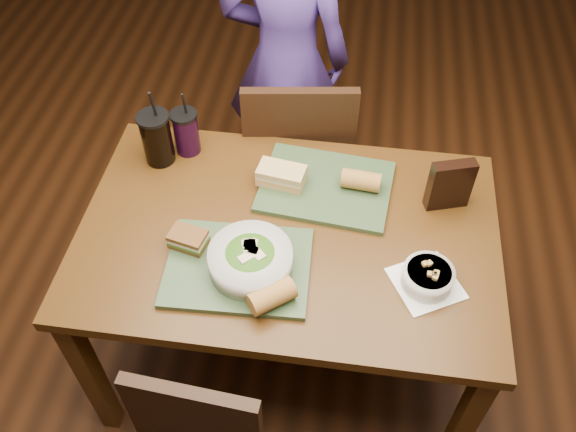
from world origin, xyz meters
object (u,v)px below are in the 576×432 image
object	(u,v)px
tray_far	(326,187)
sandwich_far	(281,175)
dining_table	(288,249)
soup_bowl	(428,277)
sandwich_near	(188,239)
baguette_near	(272,296)
chair_far	(302,160)
chip_bag	(450,185)
baguette_far	(361,180)
diner	(286,61)
cup_berry	(186,132)
salad_bowl	(250,259)
tray_near	(238,267)
cup_cola	(157,138)

from	to	relation	value
tray_far	sandwich_far	bearing A→B (deg)	-176.98
dining_table	soup_bowl	world-z (taller)	soup_bowl
sandwich_near	baguette_near	bearing A→B (deg)	-31.30
chair_far	chip_bag	size ratio (longest dim) A/B	5.27
soup_bowl	baguette_far	distance (m)	0.40
sandwich_near	chip_bag	xyz separation A→B (m)	(0.77, 0.29, 0.05)
dining_table	diner	xyz separation A→B (m)	(-0.14, 0.92, 0.07)
sandwich_near	sandwich_far	bearing A→B (deg)	51.46
soup_bowl	cup_berry	distance (m)	0.94
dining_table	cup_berry	size ratio (longest dim) A/B	5.23
dining_table	baguette_near	distance (m)	0.31
dining_table	cup_berry	xyz separation A→B (m)	(-0.39, 0.32, 0.17)
soup_bowl	sandwich_near	distance (m)	0.71
chip_bag	salad_bowl	bearing A→B (deg)	-166.14
tray_near	chair_far	bearing A→B (deg)	81.96
cup_berry	soup_bowl	bearing A→B (deg)	-29.36
baguette_near	sandwich_far	bearing A→B (deg)	95.15
chair_far	sandwich_far	world-z (taller)	chair_far
baguette_near	diner	bearing A→B (deg)	96.20
diner	cup_cola	xyz separation A→B (m)	(-0.34, -0.66, 0.12)
diner	cup_berry	world-z (taller)	diner
diner	baguette_near	distance (m)	1.21
salad_bowl	sandwich_near	size ratio (longest dim) A/B	2.01
sandwich_near	baguette_far	distance (m)	0.58
tray_near	chip_bag	bearing A→B (deg)	29.63
soup_bowl	tray_far	bearing A→B (deg)	133.75
sandwich_near	cup_cola	size ratio (longest dim) A/B	0.41
chair_far	tray_near	size ratio (longest dim) A/B	2.24
dining_table	cup_berry	world-z (taller)	cup_berry
tray_far	soup_bowl	xyz separation A→B (m)	(0.32, -0.34, 0.02)
soup_bowl	baguette_near	size ratio (longest dim) A/B	1.88
salad_bowl	soup_bowl	distance (m)	0.51
baguette_near	cup_cola	bearing A→B (deg)	131.33
chair_far	tray_near	xyz separation A→B (m)	(-0.10, -0.72, 0.24)
tray_far	chip_bag	distance (m)	0.39
salad_bowl	baguette_near	distance (m)	0.14
chair_far	cup_cola	bearing A→B (deg)	-146.88
chair_far	soup_bowl	world-z (taller)	chair_far
diner	baguette_far	size ratio (longest dim) A/B	11.55
sandwich_far	baguette_near	distance (m)	0.47
salad_bowl	diner	bearing A→B (deg)	92.67
baguette_near	soup_bowl	bearing A→B (deg)	17.73
tray_far	diner	bearing A→B (deg)	107.91
sandwich_near	sandwich_far	world-z (taller)	sandwich_far
chip_bag	baguette_near	bearing A→B (deg)	-154.37
soup_bowl	chip_bag	xyz separation A→B (m)	(0.06, 0.32, 0.06)
baguette_far	soup_bowl	bearing A→B (deg)	-58.28
dining_table	sandwich_far	world-z (taller)	sandwich_far
baguette_near	chip_bag	distance (m)	0.67
tray_near	cup_cola	distance (m)	0.56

